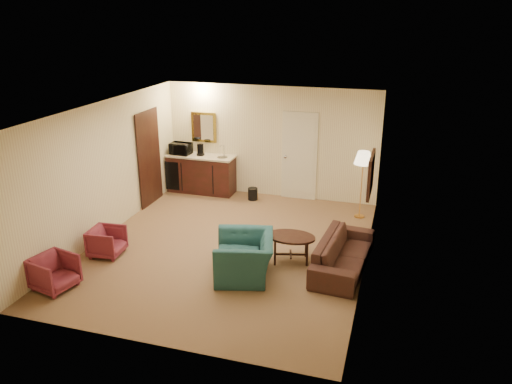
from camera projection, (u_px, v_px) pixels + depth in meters
The scene contains 12 objects.
ground at pixel (228, 248), 9.33m from camera, with size 6.00×6.00×0.00m, color olive.
room_walls at pixel (235, 148), 9.46m from camera, with size 5.02×6.01×2.61m.
wetbar_cabinet at pixel (201, 174), 12.07m from camera, with size 1.64×0.58×0.92m, color #3E1413.
sofa at pixel (344, 248), 8.47m from camera, with size 1.92×0.56×0.75m, color black.
teal_armchair at pixel (244, 250), 8.20m from camera, with size 1.08×0.70×0.94m, color #204D50.
rose_chair_near at pixel (107, 240), 8.97m from camera, with size 0.56×0.52×0.58m, color maroon.
rose_chair_far at pixel (54, 271), 7.87m from camera, with size 0.60×0.56×0.62m, color maroon.
coffee_table at pixel (291, 248), 8.76m from camera, with size 0.85×0.57×0.49m, color black.
floor_lamp at pixel (362, 185), 10.48m from camera, with size 0.39×0.39×1.46m, color gold.
waste_bin at pixel (253, 194), 11.66m from camera, with size 0.23×0.23×0.28m, color black.
microwave at pixel (181, 147), 11.96m from camera, with size 0.49×0.27×0.34m, color black.
coffee_maker at pixel (200, 150), 11.86m from camera, with size 0.15×0.15×0.28m, color black.
Camera 1 is at (2.90, -7.91, 4.18)m, focal length 35.00 mm.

